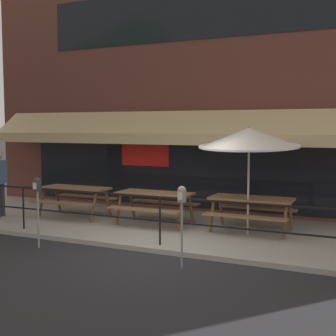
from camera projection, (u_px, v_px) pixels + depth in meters
ground_plane at (153, 253)px, 8.95m from camera, size 120.00×120.00×0.00m
patio_deck at (192, 230)px, 10.76m from camera, size 15.00×4.00×0.10m
restaurant_building at (224, 73)px, 12.43m from camera, size 15.00×1.60×7.74m
patio_railing at (160, 210)px, 9.15m from camera, size 13.84×0.04×0.97m
picnic_table_left at (74, 193)px, 12.04m from camera, size 1.80×1.42×0.76m
picnic_table_centre at (155, 199)px, 11.11m from camera, size 1.80×1.42×0.76m
picnic_table_right at (251, 205)px, 10.30m from camera, size 1.80×1.42×0.76m
patio_umbrella_right at (249, 138)px, 9.92m from camera, size 2.14×2.14×2.38m
parking_meter_near at (37, 191)px, 9.27m from camera, size 0.15×0.16×1.42m
parking_meter_far at (182, 202)px, 7.95m from camera, size 0.15×0.16×1.42m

